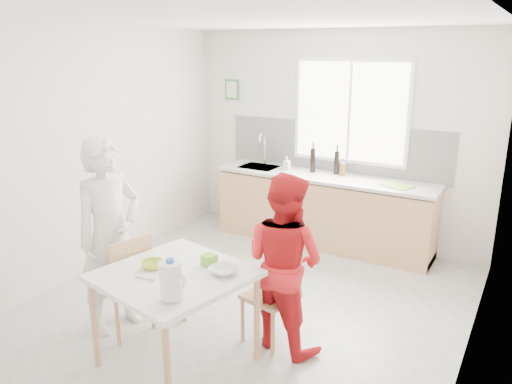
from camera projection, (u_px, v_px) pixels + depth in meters
ground at (244, 308)px, 4.93m from camera, size 4.50×4.50×0.00m
room_shell at (243, 144)px, 4.47m from camera, size 4.50×4.50×4.50m
window at (350, 112)px, 6.20m from camera, size 1.50×0.06×1.30m
backsplash at (334, 148)px, 6.44m from camera, size 3.00×0.02×0.65m
picture_frame at (232, 90)px, 6.99m from camera, size 0.22×0.03×0.28m
kitchen_counter at (322, 213)px, 6.43m from camera, size 2.84×0.64×1.37m
dining_table at (174, 283)px, 3.88m from camera, size 1.22×1.22×0.80m
chair_left at (126, 280)px, 4.37m from camera, size 0.51×0.51×0.93m
chair_far at (275, 288)px, 4.31m from camera, size 0.47×0.47×0.86m
person_white at (110, 236)px, 4.39m from camera, size 0.54×0.71×1.76m
person_red at (285, 262)px, 4.14m from camera, size 0.84×0.71×1.53m
bowl_green at (153, 265)px, 3.94m from camera, size 0.21×0.21×0.06m
bowl_white at (224, 271)px, 3.84m from camera, size 0.26×0.26×0.05m
milk_jug at (171, 280)px, 3.41m from camera, size 0.22×0.16×0.29m
green_box at (209, 260)px, 3.98m from camera, size 0.12×0.12×0.09m
spoon at (144, 278)px, 3.75m from camera, size 0.16×0.04×0.01m
cutting_board at (397, 186)px, 5.80m from camera, size 0.42×0.36×0.01m
wine_bottle_a at (313, 160)px, 6.40m from camera, size 0.07×0.07×0.32m
wine_bottle_b at (337, 163)px, 6.31m from camera, size 0.07×0.07×0.30m
jar_amber at (343, 169)px, 6.25m from camera, size 0.06×0.06×0.16m
soap_bottle at (287, 163)px, 6.57m from camera, size 0.08×0.08×0.17m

